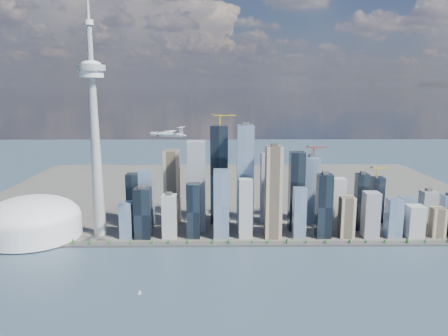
{
  "coord_description": "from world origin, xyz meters",
  "views": [
    {
      "loc": [
        -40.67,
        -593.76,
        321.46
      ],
      "look_at": [
        -32.43,
        260.0,
        158.49
      ],
      "focal_mm": 35.0,
      "sensor_mm": 36.0,
      "label": 1
    }
  ],
  "objects_px": {
    "sailboat_west": "(140,293)",
    "needle_tower": "(94,127)",
    "dome_stadium": "(32,220)",
    "airplane": "(167,134)"
  },
  "relations": [
    {
      "from": "sailboat_west",
      "to": "needle_tower",
      "type": "bearing_deg",
      "value": 93.29
    },
    {
      "from": "dome_stadium",
      "to": "airplane",
      "type": "distance_m",
      "value": 388.83
    },
    {
      "from": "airplane",
      "to": "sailboat_west",
      "type": "xyz_separation_m",
      "value": [
        -33.45,
        -126.9,
        -234.27
      ]
    },
    {
      "from": "sailboat_west",
      "to": "dome_stadium",
      "type": "bearing_deg",
      "value": 113.4
    },
    {
      "from": "sailboat_west",
      "to": "airplane",
      "type": "bearing_deg",
      "value": 52.28
    },
    {
      "from": "airplane",
      "to": "sailboat_west",
      "type": "distance_m",
      "value": 268.52
    },
    {
      "from": "dome_stadium",
      "to": "sailboat_west",
      "type": "height_order",
      "value": "dome_stadium"
    },
    {
      "from": "dome_stadium",
      "to": "needle_tower",
      "type": "bearing_deg",
      "value": 4.09
    },
    {
      "from": "airplane",
      "to": "sailboat_west",
      "type": "relative_size",
      "value": 8.26
    },
    {
      "from": "needle_tower",
      "to": "dome_stadium",
      "type": "xyz_separation_m",
      "value": [
        -140.0,
        -10.0,
        -196.4
      ]
    }
  ]
}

